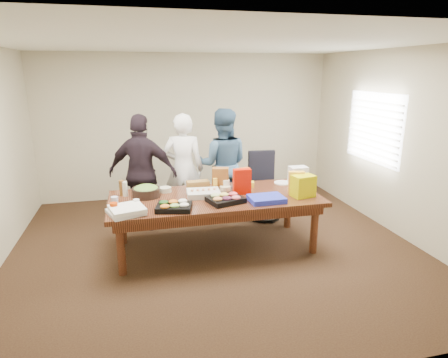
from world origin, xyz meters
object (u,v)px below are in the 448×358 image
object	(u,v)px
person_center	(184,169)
sheet_cake	(203,193)
salad_bowl	(146,192)
person_right	(222,165)
conference_table	(216,222)
office_chair	(265,188)

from	to	relation	value
person_center	sheet_cake	size ratio (longest dim) A/B	4.02
person_center	salad_bowl	distance (m)	1.08
person_center	person_right	world-z (taller)	person_right
conference_table	person_center	distance (m)	1.24
office_chair	sheet_cake	bearing A→B (deg)	-139.69
conference_table	person_right	distance (m)	1.29
conference_table	sheet_cake	bearing A→B (deg)	160.29
conference_table	person_center	world-z (taller)	person_center
conference_table	sheet_cake	size ratio (longest dim) A/B	6.41
office_chair	person_right	bearing A→B (deg)	166.30
person_right	sheet_cake	bearing A→B (deg)	78.70
salad_bowl	person_right	bearing A→B (deg)	35.71
conference_table	sheet_cake	distance (m)	0.44
sheet_cake	office_chair	bearing A→B (deg)	39.83
office_chair	salad_bowl	bearing A→B (deg)	-155.82
conference_table	person_center	size ratio (longest dim) A/B	1.59
office_chair	sheet_cake	xyz separation A→B (m)	(-1.18, -0.85, 0.26)
person_center	office_chair	bearing A→B (deg)	-174.92
conference_table	salad_bowl	size ratio (longest dim) A/B	7.49
sheet_cake	salad_bowl	size ratio (longest dim) A/B	1.17
person_center	person_right	size ratio (longest dim) A/B	0.97
salad_bowl	conference_table	bearing A→B (deg)	-13.43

